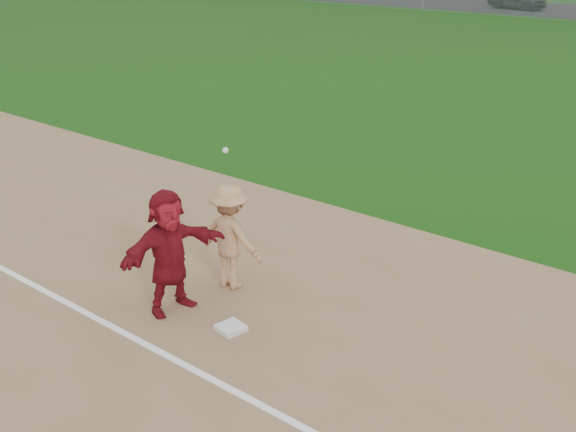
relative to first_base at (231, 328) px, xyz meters
The scene contains 5 objects.
ground 0.21m from the first_base, 109.67° to the right, with size 160.00×160.00×0.00m, color #14420C.
foul_line 1.00m from the first_base, 93.97° to the right, with size 60.00×0.10×0.01m, color white.
first_base is the anchor object (origin of this frame).
base_runner 1.39m from the first_base, behind, with size 1.69×0.54×1.83m, color maroon.
first_base_play 1.57m from the first_base, 133.39° to the left, with size 1.10×0.87×2.41m.
Camera 1 is at (6.22, -5.92, 5.13)m, focal length 45.00 mm.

